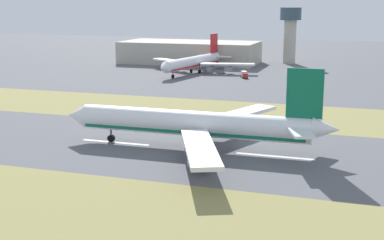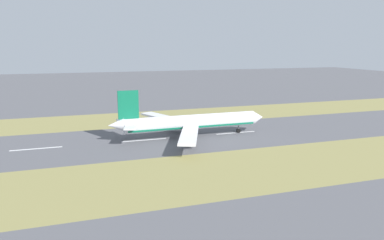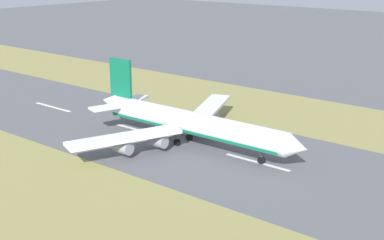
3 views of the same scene
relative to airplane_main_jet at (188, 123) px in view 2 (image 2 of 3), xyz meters
name	(u,v)px [view 2 (image 2 of 3)]	position (x,y,z in m)	size (l,w,h in m)	color
ground_plane	(183,137)	(-0.45, -2.08, -6.02)	(800.00, 800.00, 0.00)	#56565B
grass_median_west	(157,117)	(-45.45, -2.08, -6.02)	(40.00, 600.00, 0.01)	olive
grass_median_east	(227,171)	(44.55, -2.08, -6.02)	(40.00, 600.00, 0.01)	olive
centreline_dash_near	(36,149)	(-0.45, -58.09, -6.01)	(1.20, 18.00, 0.01)	silver
centreline_dash_mid	(144,140)	(-0.45, -18.09, -6.01)	(1.20, 18.00, 0.01)	silver
centreline_dash_far	(235,133)	(-0.45, 21.91, -6.01)	(1.20, 18.00, 0.01)	silver
airplane_main_jet	(188,123)	(0.00, 0.00, 0.00)	(64.13, 67.06, 20.20)	white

